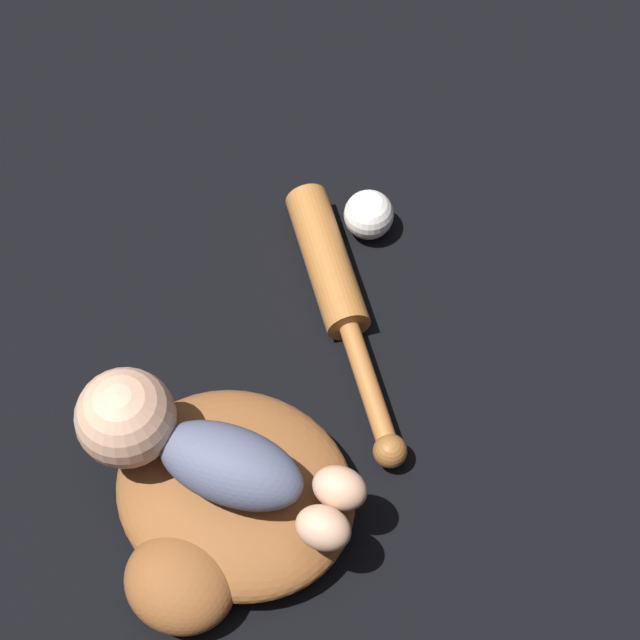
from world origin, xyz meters
TOP-DOWN VIEW (x-y plane):
  - ground_plane at (0.00, 0.00)m, footprint 6.00×6.00m
  - baseball_glove at (0.02, -0.04)m, footprint 0.37×0.37m
  - baby_figure at (0.08, -0.03)m, footprint 0.33×0.23m
  - baseball_bat at (0.17, -0.34)m, footprint 0.40×0.22m
  - baseball at (0.23, -0.46)m, footprint 0.07×0.07m

SIDE VIEW (x-z plane):
  - ground_plane at x=0.00m, z-range 0.00..0.00m
  - baseball_bat at x=0.17m, z-range 0.00..0.06m
  - baseball at x=0.23m, z-range 0.00..0.07m
  - baseball_glove at x=0.02m, z-range 0.00..0.08m
  - baby_figure at x=0.08m, z-range 0.07..0.19m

